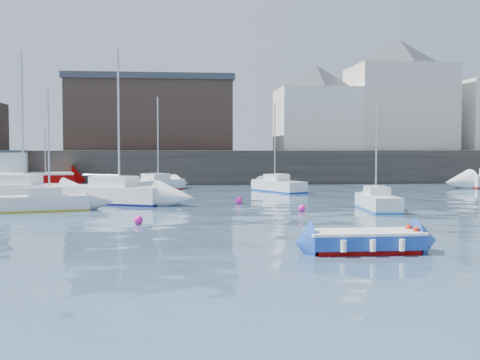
{
  "coord_description": "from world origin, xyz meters",
  "views": [
    {
      "loc": [
        -3.28,
        -19.75,
        3.17
      ],
      "look_at": [
        0.0,
        12.0,
        1.5
      ],
      "focal_mm": 45.0,
      "sensor_mm": 36.0,
      "label": 1
    }
  ],
  "objects": [
    {
      "name": "sailboat_a",
      "position": [
        -10.25,
        11.51,
        0.44
      ],
      "size": [
        5.06,
        2.66,
        6.28
      ],
      "color": "silver",
      "rests_on": "ground"
    },
    {
      "name": "sailboat_h",
      "position": [
        -5.11,
        25.91,
        0.46
      ],
      "size": [
        4.78,
        5.42,
        7.08
      ],
      "color": "silver",
      "rests_on": "ground"
    },
    {
      "name": "sailboat_b",
      "position": [
        -7.2,
        15.25,
        0.58
      ],
      "size": [
        7.15,
        5.02,
        8.86
      ],
      "color": "silver",
      "rests_on": "ground"
    },
    {
      "name": "fishing_boat",
      "position": [
        -15.89,
        31.47,
        0.94
      ],
      "size": [
        7.68,
        3.77,
        4.88
      ],
      "color": "#940000",
      "rests_on": "ground"
    },
    {
      "name": "warehouse",
      "position": [
        -6.0,
        43.0,
        6.62
      ],
      "size": [
        16.4,
        10.4,
        7.6
      ],
      "color": "#3D2D26",
      "rests_on": "land_strip"
    },
    {
      "name": "land_strip",
      "position": [
        0.0,
        53.0,
        1.4
      ],
      "size": [
        90.0,
        32.0,
        2.8
      ],
      "primitive_type": "cube",
      "color": "#28231E",
      "rests_on": "ground"
    },
    {
      "name": "bldg_east_a",
      "position": [
        20.0,
        42.0,
        8.81
      ],
      "size": [
        13.36,
        13.36,
        11.8
      ],
      "color": "beige",
      "rests_on": "land_strip"
    },
    {
      "name": "blue_dinghy",
      "position": [
        2.37,
        -2.0,
        0.37
      ],
      "size": [
        3.49,
        1.84,
        0.66
      ],
      "color": "#940000",
      "rests_on": "ground"
    },
    {
      "name": "bldg_east_d",
      "position": [
        11.0,
        41.5,
        7.36
      ],
      "size": [
        11.14,
        11.14,
        8.95
      ],
      "color": "white",
      "rests_on": "land_strip"
    },
    {
      "name": "sailboat_c",
      "position": [
        6.95,
        10.17,
        0.44
      ],
      "size": [
        1.68,
        4.47,
        5.77
      ],
      "color": "silver",
      "rests_on": "ground"
    },
    {
      "name": "sailboat_f",
      "position": [
        4.06,
        23.86,
        0.46
      ],
      "size": [
        3.59,
        5.24,
        6.55
      ],
      "color": "silver",
      "rests_on": "ground"
    },
    {
      "name": "buoy_near",
      "position": [
        -4.95,
        5.58,
        0.0
      ],
      "size": [
        0.4,
        0.4,
        0.4
      ],
      "primitive_type": "sphere",
      "color": "#FF18A6",
      "rests_on": "ground"
    },
    {
      "name": "sailboat_e",
      "position": [
        -13.16,
        17.58,
        0.58
      ],
      "size": [
        7.27,
        3.63,
        8.96
      ],
      "color": "silver",
      "rests_on": "ground"
    },
    {
      "name": "buoy_far",
      "position": [
        0.2,
        14.5,
        0.0
      ],
      "size": [
        0.42,
        0.42,
        0.42
      ],
      "primitive_type": "sphere",
      "color": "#FF18A6",
      "rests_on": "ground"
    },
    {
      "name": "water",
      "position": [
        0.0,
        0.0,
        0.0
      ],
      "size": [
        220.0,
        220.0,
        0.0
      ],
      "primitive_type": "plane",
      "color": "#2D4760",
      "rests_on": "ground"
    },
    {
      "name": "quay_wall",
      "position": [
        0.0,
        35.0,
        1.5
      ],
      "size": [
        90.0,
        5.0,
        3.0
      ],
      "primitive_type": "cube",
      "color": "#28231E",
      "rests_on": "ground"
    },
    {
      "name": "buoy_mid",
      "position": [
        2.94,
        10.0,
        0.0
      ],
      "size": [
        0.37,
        0.37,
        0.37
      ],
      "primitive_type": "sphere",
      "color": "#FF18A6",
      "rests_on": "ground"
    }
  ]
}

